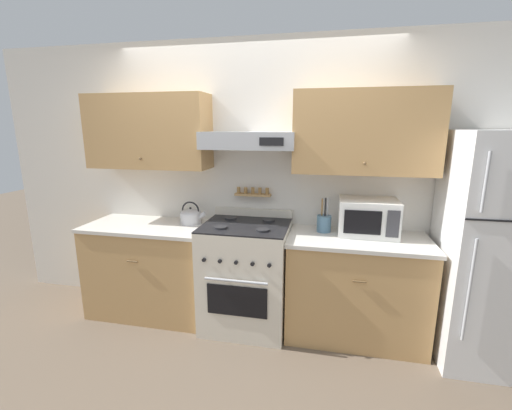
{
  "coord_description": "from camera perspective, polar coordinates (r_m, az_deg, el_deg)",
  "views": [
    {
      "loc": [
        0.68,
        -2.49,
        1.79
      ],
      "look_at": [
        0.1,
        0.25,
        1.14
      ],
      "focal_mm": 24.0,
      "sensor_mm": 36.0,
      "label": 1
    }
  ],
  "objects": [
    {
      "name": "counter_right",
      "position": [
        3.12,
        16.21,
        -13.04
      ],
      "size": [
        1.16,
        0.62,
        0.89
      ],
      "color": "tan",
      "rests_on": "ground_plane"
    },
    {
      "name": "stove_range",
      "position": [
        3.14,
        -1.67,
        -11.62
      ],
      "size": [
        0.74,
        0.67,
        1.03
      ],
      "color": "beige",
      "rests_on": "ground_plane"
    },
    {
      "name": "ground_plane",
      "position": [
        3.14,
        -2.91,
        -21.72
      ],
      "size": [
        16.0,
        16.0,
        0.0
      ],
      "primitive_type": "plane",
      "color": "brown"
    },
    {
      "name": "utensil_crock",
      "position": [
        3.03,
        11.25,
        -2.95
      ],
      "size": [
        0.12,
        0.12,
        0.3
      ],
      "color": "slate",
      "rests_on": "counter_right"
    },
    {
      "name": "microwave",
      "position": [
        3.05,
        18.08,
        -1.83
      ],
      "size": [
        0.48,
        0.41,
        0.3
      ],
      "color": "white",
      "rests_on": "counter_right"
    },
    {
      "name": "tea_kettle",
      "position": [
        3.28,
        -10.78,
        -1.77
      ],
      "size": [
        0.26,
        0.2,
        0.21
      ],
      "color": "#B7B7BC",
      "rests_on": "counter_left"
    },
    {
      "name": "counter_left",
      "position": [
        3.51,
        -17.05,
        -10.08
      ],
      "size": [
        1.16,
        0.62,
        0.89
      ],
      "color": "tan",
      "rests_on": "ground_plane"
    },
    {
      "name": "refrigerator",
      "position": [
        3.13,
        34.63,
        -6.22
      ],
      "size": [
        0.68,
        0.73,
        1.76
      ],
      "color": "white",
      "rests_on": "ground_plane"
    },
    {
      "name": "wall_back",
      "position": [
        3.16,
        -0.51,
        6.48
      ],
      "size": [
        5.2,
        0.46,
        2.55
      ],
      "color": "silver",
      "rests_on": "ground_plane"
    }
  ]
}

